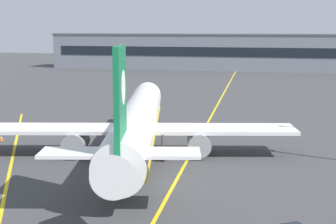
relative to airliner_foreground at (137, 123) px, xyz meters
name	(u,v)px	position (x,y,z in m)	size (l,w,h in m)	color
ground_plane	(147,183)	(3.59, -8.58, -3.37)	(400.00, 400.00, 0.00)	#3D3D3F
taxiway_centreline	(209,121)	(3.59, 21.42, -3.37)	(0.30, 180.00, 0.01)	yellow
taxiway_lead_in_stripe	(11,166)	(-10.41, -6.58, -3.37)	(0.30, 60.00, 0.01)	yellow
airliner_foreground	(137,123)	(0.00, 0.00, 0.00)	(32.23, 40.98, 11.65)	white
safety_cone_by_nose_gear	(184,123)	(0.94, 17.31, -3.11)	(0.44, 0.44, 0.55)	orange
safety_cone_by_port_wing	(1,138)	(-17.50, 3.04, -3.11)	(0.44, 0.44, 0.55)	orange
terminal_building	(280,52)	(9.76, 109.43, 2.20)	(143.40, 12.40, 11.12)	gray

